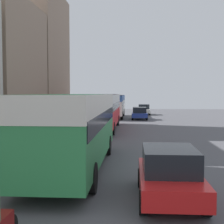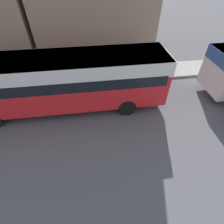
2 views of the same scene
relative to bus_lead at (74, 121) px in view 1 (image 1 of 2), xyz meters
The scene contains 8 objects.
building_end_row 18.99m from the bus_lead, 114.11° to the left, with size 6.04×8.64×12.81m.
bus_lead is the anchor object (origin of this frame).
bus_following 14.41m from the bus_lead, 90.87° to the left, with size 2.54×11.54×3.12m.
bus_third_in_line 28.06m from the bus_lead, 90.10° to the left, with size 2.51×9.79×2.94m.
car_crossing 34.28m from the bus_lead, 83.26° to the left, with size 1.84×4.29×1.56m.
car_far_curb 25.52m from the bus_lead, 82.75° to the left, with size 1.91×3.84×1.51m.
car_distant 5.21m from the bus_lead, 45.02° to the right, with size 1.85×3.89×1.57m.
pedestrian_near_curb 36.36m from the bus_lead, 94.92° to the left, with size 0.44×0.44×1.67m.
Camera 1 is at (0.83, -3.81, 3.20)m, focal length 50.00 mm.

